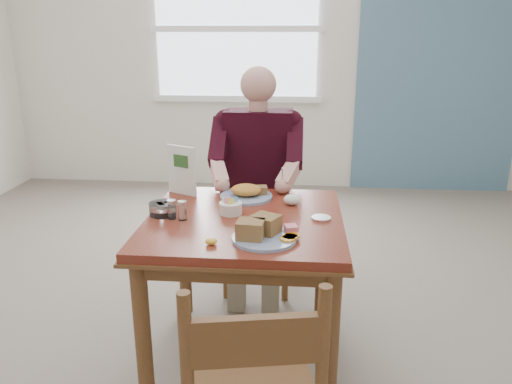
# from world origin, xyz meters

# --- Properties ---
(floor) EXTENTS (6.00, 6.00, 0.00)m
(floor) POSITION_xyz_m (0.00, 0.00, 0.00)
(floor) COLOR #73675D
(floor) RESTS_ON ground
(wall_back) EXTENTS (5.50, 0.00, 5.50)m
(wall_back) POSITION_xyz_m (0.00, 3.00, 1.40)
(wall_back) COLOR silver
(wall_back) RESTS_ON ground
(accent_panel) EXTENTS (1.60, 0.02, 2.80)m
(accent_panel) POSITION_xyz_m (1.60, 2.98, 1.40)
(accent_panel) COLOR slate
(accent_panel) RESTS_ON ground
(lemon_wedge) EXTENTS (0.05, 0.03, 0.03)m
(lemon_wedge) POSITION_xyz_m (-0.10, -0.32, 0.76)
(lemon_wedge) COLOR yellow
(lemon_wedge) RESTS_ON table
(napkin) EXTENTS (0.09, 0.07, 0.05)m
(napkin) POSITION_xyz_m (0.22, 0.20, 0.78)
(napkin) COLOR white
(napkin) RESTS_ON table
(metal_dish) EXTENTS (0.11, 0.11, 0.01)m
(metal_dish) POSITION_xyz_m (0.35, 0.00, 0.76)
(metal_dish) COLOR silver
(metal_dish) RESTS_ON table
(window) EXTENTS (1.72, 0.04, 1.42)m
(window) POSITION_xyz_m (-0.40, 2.97, 1.60)
(window) COLOR white
(window) RESTS_ON wall_back
(table) EXTENTS (0.92, 0.92, 0.75)m
(table) POSITION_xyz_m (0.00, 0.00, 0.64)
(table) COLOR maroon
(table) RESTS_ON ground
(chair_far) EXTENTS (0.42, 0.42, 0.95)m
(chair_far) POSITION_xyz_m (0.00, 0.80, 0.48)
(chair_far) COLOR brown
(chair_far) RESTS_ON ground
(diner) EXTENTS (0.53, 0.56, 1.39)m
(diner) POSITION_xyz_m (0.00, 0.71, 0.81)
(diner) COLOR gray
(diner) RESTS_ON chair_far
(near_plate) EXTENTS (0.32, 0.32, 0.09)m
(near_plate) POSITION_xyz_m (0.10, -0.25, 0.78)
(near_plate) COLOR white
(near_plate) RESTS_ON table
(far_plate) EXTENTS (0.31, 0.31, 0.07)m
(far_plate) POSITION_xyz_m (-0.02, 0.28, 0.78)
(far_plate) COLOR white
(far_plate) RESTS_ON table
(caddy) EXTENTS (0.13, 0.13, 0.08)m
(caddy) POSITION_xyz_m (-0.07, 0.04, 0.78)
(caddy) COLOR white
(caddy) RESTS_ON table
(shakers) EXTENTS (0.10, 0.06, 0.09)m
(shakers) POSITION_xyz_m (-0.30, -0.05, 0.80)
(shakers) COLOR white
(shakers) RESTS_ON table
(creamer) EXTENTS (0.14, 0.14, 0.06)m
(creamer) POSITION_xyz_m (-0.39, 0.00, 0.78)
(creamer) COLOR white
(creamer) RESTS_ON table
(menu) EXTENTS (0.16, 0.09, 0.26)m
(menu) POSITION_xyz_m (-0.36, 0.32, 0.88)
(menu) COLOR white
(menu) RESTS_ON table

